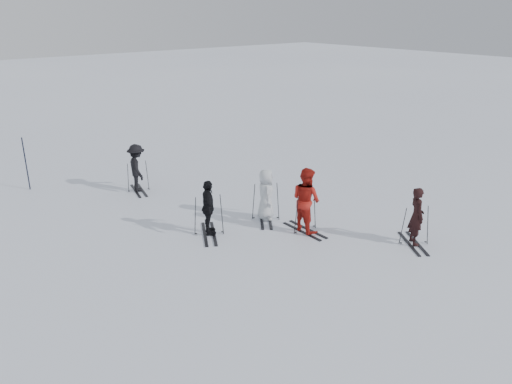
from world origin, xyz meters
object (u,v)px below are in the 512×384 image
skier_near_dark (416,217)px  skier_grey (266,195)px  skier_uphill_left (208,209)px  skier_uphill_far (137,169)px  piste_marker (26,164)px  skier_red (306,201)px

skier_near_dark → skier_grey: 4.47m
skier_grey → skier_uphill_left: skier_uphill_left is taller
skier_uphill_far → piste_marker: size_ratio=0.87×
skier_near_dark → skier_uphill_far: 9.68m
skier_red → skier_grey: 1.45m
skier_red → skier_uphill_left: bearing=57.5°
skier_red → skier_grey: bearing=15.6°
skier_grey → skier_near_dark: bearing=-114.6°
skier_red → skier_uphill_far: (-2.25, 6.26, -0.11)m
skier_uphill_far → piste_marker: bearing=62.9°
skier_uphill_left → piste_marker: piste_marker is taller
skier_near_dark → skier_grey: bearing=61.9°
skier_near_dark → skier_grey: size_ratio=1.03×
skier_grey → piste_marker: piste_marker is taller
skier_uphill_left → skier_red: bearing=-94.4°
skier_near_dark → piste_marker: size_ratio=0.85×
skier_uphill_left → skier_uphill_far: size_ratio=0.96×
skier_uphill_left → skier_uphill_far: skier_uphill_far is taller
skier_near_dark → skier_grey: (-2.09, 3.96, -0.02)m
skier_uphill_left → skier_uphill_far: 4.66m
skier_red → skier_uphill_left: size_ratio=1.19×
skier_uphill_left → skier_uphill_far: (0.10, 4.66, 0.04)m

